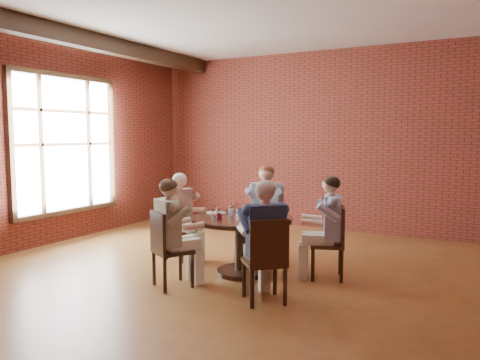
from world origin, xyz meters
The scene contains 30 objects.
floor centered at (0.00, 0.00, 0.00)m, with size 7.00×7.00×0.00m, color olive.
ceiling centered at (0.00, 0.00, 3.40)m, with size 7.00×7.00×0.00m, color silver.
wall_back centered at (0.00, 3.50, 1.70)m, with size 7.00×7.00×0.00m, color maroon.
wall_left centered at (-3.25, 0.00, 1.70)m, with size 7.00×7.00×0.00m, color maroon.
ceiling_beam centered at (-2.45, 0.00, 3.27)m, with size 0.22×6.90×0.26m, color #301E10.
window centered at (-3.18, 0.40, 1.65)m, with size 0.10×2.16×2.36m.
dining_table centered at (0.36, 0.10, 0.53)m, with size 1.30×1.30×0.75m.
chair_a centered at (1.46, 0.49, 0.50)m, with size 0.52×0.52×0.92m.
diner_a centered at (1.38, 0.46, 0.65)m, with size 0.50×0.62×1.29m, color #385093, non-canonical shape.
chair_b centered at (0.24, 1.14, 0.51)m, with size 0.49×0.49×0.95m.
diner_b centered at (0.25, 1.05, 0.68)m, with size 0.54×0.66×1.35m, color #818DA5, non-canonical shape.
chair_c centered at (-0.82, 0.34, 0.49)m, with size 0.46×0.46×0.89m.
diner_c centered at (-0.75, 0.33, 0.63)m, with size 0.48×0.59×1.25m, color brown, non-canonical shape.
chair_d centered at (-0.16, -0.81, 0.50)m, with size 0.56×0.56×0.91m.
diner_d centered at (-0.12, -0.74, 0.65)m, with size 0.50×0.62×1.29m, color tan, non-canonical shape.
chair_e centered at (1.10, -0.73, 0.51)m, with size 0.59×0.59×0.93m.
diner_e centered at (1.05, -0.67, 0.66)m, with size 0.52×0.64×1.32m, color #1A264A, non-canonical shape.
plate_a centered at (0.74, 0.30, 0.76)m, with size 0.26×0.26×0.01m, color white.
plate_b centered at (0.35, 0.49, 0.76)m, with size 0.26×0.26×0.01m, color white.
plate_c centered at (-0.09, 0.20, 0.76)m, with size 0.26×0.26×0.01m, color white.
plate_d centered at (0.67, -0.27, 0.76)m, with size 0.26×0.26×0.01m, color white.
glass_a centered at (0.68, 0.14, 0.82)m, with size 0.07×0.07×0.14m, color white.
glass_b centered at (0.47, 0.25, 0.82)m, with size 0.07×0.07×0.14m, color white.
glass_c centered at (0.11, 0.36, 0.82)m, with size 0.07×0.07×0.14m, color white.
glass_d centered at (0.17, 0.14, 0.82)m, with size 0.07×0.07×0.14m, color white.
glass_e centered at (0.03, -0.03, 0.82)m, with size 0.07×0.07×0.14m, color white.
glass_f centered at (0.23, -0.25, 0.82)m, with size 0.07×0.07×0.14m, color white.
glass_g centered at (0.48, -0.10, 0.82)m, with size 0.07×0.07×0.14m, color white.
glass_h centered at (0.61, -0.01, 0.82)m, with size 0.07×0.07×0.14m, color white.
smartphone centered at (0.86, -0.13, 0.75)m, with size 0.07×0.14×0.01m, color black.
Camera 1 is at (3.18, -5.14, 1.80)m, focal length 35.00 mm.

